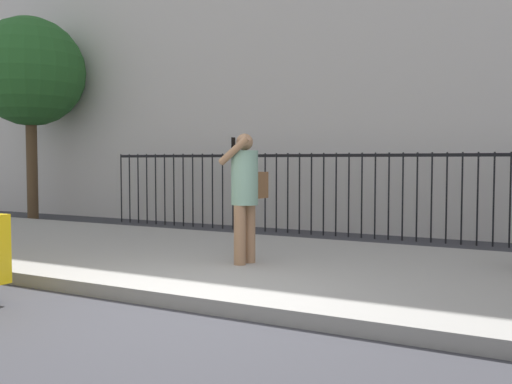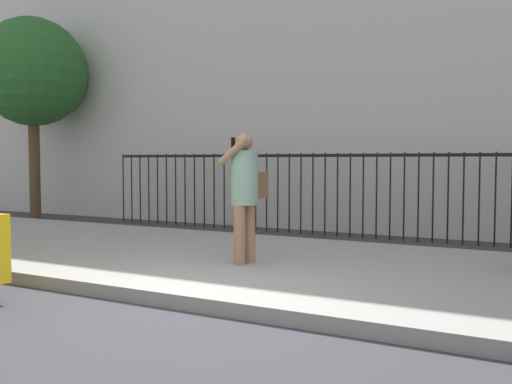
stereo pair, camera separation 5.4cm
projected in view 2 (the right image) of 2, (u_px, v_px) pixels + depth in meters
ground_plane at (180, 311)px, 5.60m from camera, size 60.00×60.00×0.00m
sidewalk at (281, 266)px, 7.52m from camera, size 28.00×4.40×0.15m
iron_fence at (370, 184)px, 10.70m from camera, size 12.03×0.04×1.60m
pedestrian_on_phone at (246, 188)px, 7.28m from camera, size 0.49×0.69×1.64m
street_tree_near at (33, 73)px, 14.19m from camera, size 2.65×2.65×4.96m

